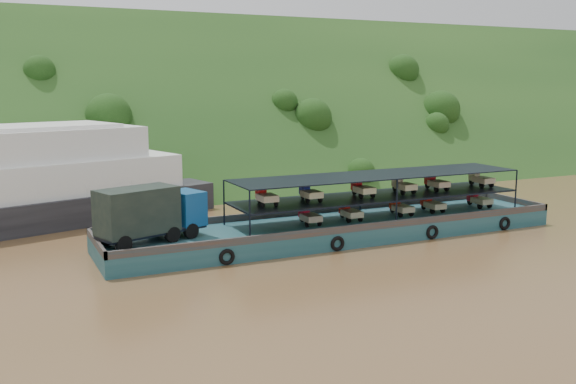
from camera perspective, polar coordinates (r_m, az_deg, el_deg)
name	(u,v)px	position (r m, az deg, el deg)	size (l,w,h in m)	color
ground	(330,239)	(47.60, 3.73, -4.18)	(160.00, 160.00, 0.00)	brown
hillside	(189,176)	(80.44, -8.77, 1.42)	(140.00, 28.00, 28.00)	#173B15
cargo_barge	(320,224)	(47.09, 2.86, -2.82)	(35.11, 7.18, 4.83)	#144349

